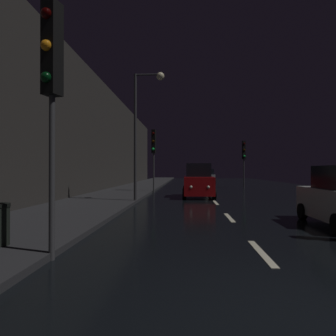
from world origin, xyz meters
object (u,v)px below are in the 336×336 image
at_px(traffic_light_near_left, 51,71).
at_px(traffic_light_far_left, 154,147).
at_px(car_distant_taillights, 208,177).
at_px(car_approaching_headlights, 198,182).
at_px(streetlamp_overhead, 143,117).
at_px(traffic_light_far_right, 244,154).

bearing_deg(traffic_light_near_left, traffic_light_far_left, -166.53).
bearing_deg(car_distant_taillights, traffic_light_near_left, 171.24).
xyz_separation_m(car_approaching_headlights, car_distant_taillights, (2.39, 23.72, -0.14)).
bearing_deg(traffic_light_near_left, streetlamp_overhead, -168.13).
bearing_deg(traffic_light_far_right, car_approaching_headlights, -29.79).
relative_size(traffic_light_far_left, car_approaching_headlights, 1.13).
height_order(car_approaching_headlights, car_distant_taillights, car_approaching_headlights).
height_order(traffic_light_far_left, car_distant_taillights, traffic_light_far_left).
height_order(traffic_light_far_left, car_approaching_headlights, traffic_light_far_left).
bearing_deg(traffic_light_near_left, car_distant_taillights, -174.99).
distance_m(traffic_light_far_left, streetlamp_overhead, 7.94).
bearing_deg(traffic_light_far_left, traffic_light_far_right, 138.82).
xyz_separation_m(traffic_light_far_right, traffic_light_far_left, (-8.54, -7.20, 0.21)).
bearing_deg(car_approaching_headlights, traffic_light_far_left, -139.52).
bearing_deg(traffic_light_near_left, traffic_light_far_right, 175.36).
bearing_deg(traffic_light_far_left, traffic_light_near_left, 8.36).
bearing_deg(traffic_light_far_right, traffic_light_far_left, -55.19).
distance_m(traffic_light_far_right, car_approaching_headlights, 12.58).
relative_size(traffic_light_far_right, traffic_light_far_left, 0.95).
distance_m(traffic_light_near_left, car_approaching_headlights, 15.39).
xyz_separation_m(streetlamp_overhead, car_approaching_headlights, (3.17, 3.84, -3.76)).
bearing_deg(traffic_light_far_right, streetlamp_overhead, -34.12).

